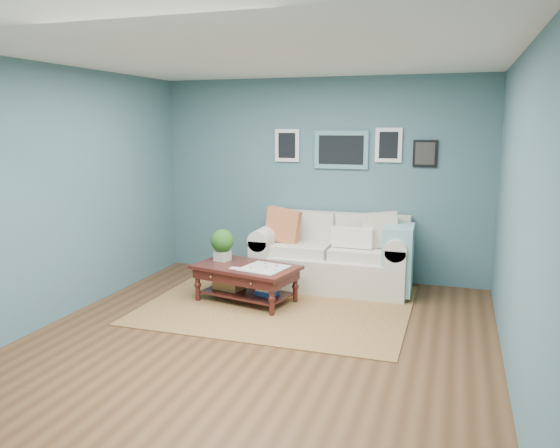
% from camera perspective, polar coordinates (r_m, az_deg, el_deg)
% --- Properties ---
extents(room_shell, '(5.00, 5.02, 2.70)m').
position_cam_1_polar(room_shell, '(5.12, -2.23, 2.25)').
color(room_shell, brown).
rests_on(room_shell, ground).
extents(area_rug, '(2.98, 2.39, 0.01)m').
position_cam_1_polar(area_rug, '(6.46, -0.10, -8.39)').
color(area_rug, brown).
rests_on(area_rug, ground).
extents(loveseat, '(2.01, 0.91, 1.03)m').
position_cam_1_polar(loveseat, '(7.07, 6.15, -3.29)').
color(loveseat, beige).
rests_on(loveseat, ground).
extents(coffee_table, '(1.31, 0.93, 0.83)m').
position_cam_1_polar(coffee_table, '(6.51, -3.99, -4.91)').
color(coffee_table, '#37130F').
rests_on(coffee_table, ground).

